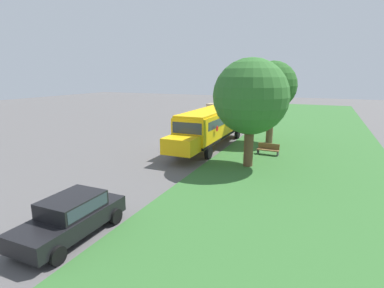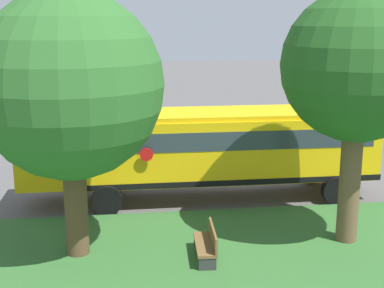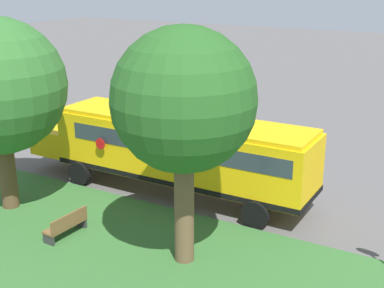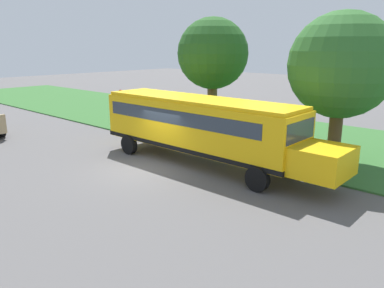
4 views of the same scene
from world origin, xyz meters
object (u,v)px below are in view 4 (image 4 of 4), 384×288
Objects in this scene: park_bench at (277,139)px; school_bus at (202,125)px; oak_tree_beside_bus at (214,52)px; oak_tree_roadside_mid at (340,67)px; stop_sign at (121,105)px.

school_bus is at bearing -13.11° from park_bench.
school_bus is 1.73× the size of oak_tree_beside_bus.
park_bench is (-0.60, 4.10, -4.70)m from oak_tree_beside_bus.
oak_tree_roadside_mid reaches higher than park_bench.
oak_tree_beside_bus is 7.26m from stop_sign.
oak_tree_beside_bus is (-4.47, -2.92, 3.25)m from school_bus.
oak_tree_roadside_mid is at bearing 99.43° from stop_sign.
stop_sign is (2.23, -13.43, -2.84)m from oak_tree_roadside_mid.
school_bus is at bearing -46.70° from oak_tree_roadside_mid.
school_bus is 5.40m from park_bench.
school_bus is 7.64× the size of park_bench.
stop_sign reaches higher than park_bench.
oak_tree_beside_bus reaches higher than oak_tree_roadside_mid.
oak_tree_beside_bus reaches higher than school_bus.
school_bus is at bearing 76.78° from stop_sign.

